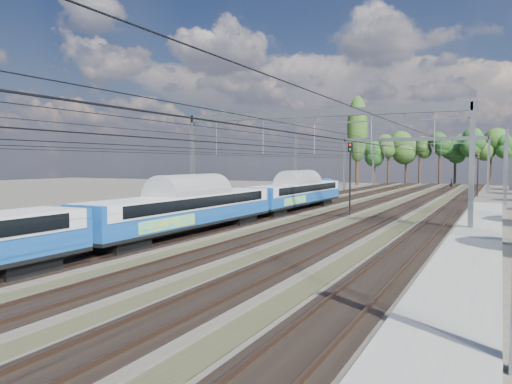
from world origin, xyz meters
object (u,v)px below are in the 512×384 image
at_px(signal_near, 350,170).
at_px(signal_far, 478,170).
at_px(worker, 452,183).
at_px(emu_train, 186,202).

distance_m(signal_near, signal_far, 32.45).
height_order(worker, signal_near, signal_near).
relative_size(emu_train, signal_near, 8.70).
bearing_deg(worker, emu_train, 155.85).
bearing_deg(emu_train, signal_near, 71.18).
bearing_deg(worker, signal_near, 159.48).
height_order(signal_near, signal_far, signal_near).
bearing_deg(emu_train, worker, 82.68).
distance_m(worker, signal_far, 26.31).
distance_m(emu_train, signal_far, 50.50).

